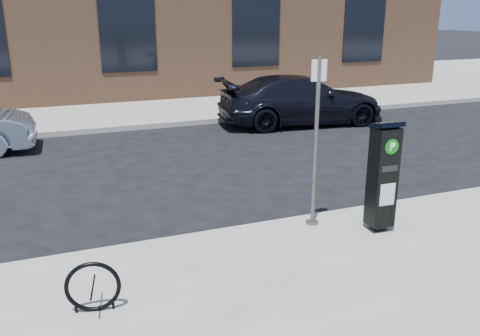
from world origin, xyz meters
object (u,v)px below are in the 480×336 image
car_dark (301,100)px  sign_pole (316,144)px  parking_kiosk (383,175)px  bike_rack (93,287)px

car_dark → sign_pole: bearing=159.3°
parking_kiosk → sign_pole: bearing=148.3°
parking_kiosk → car_dark: size_ratio=0.34×
sign_pole → bike_rack: bearing=-149.9°
parking_kiosk → sign_pole: 1.12m
parking_kiosk → car_dark: bearing=73.2°
sign_pole → car_dark: size_ratio=0.52×
bike_rack → car_dark: car_dark is taller
bike_rack → parking_kiosk: bearing=19.3°
parking_kiosk → bike_rack: bearing=-168.3°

